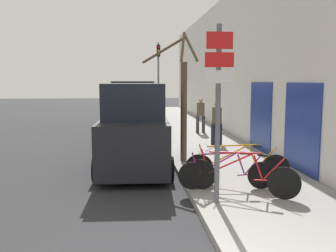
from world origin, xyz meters
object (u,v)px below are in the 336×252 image
object	(u,v)px
parked_car_3	(132,101)
street_tree	(183,102)
bicycle_1	(227,173)
pedestrian_near	(201,113)
signpost	(218,104)
parked_car_0	(134,131)
traffic_light	(158,72)
bicycle_0	(241,176)
bicycle_2	(237,166)
pedestrian_far	(217,120)
parked_car_1	(131,114)
parked_car_2	(129,108)

from	to	relation	value
parked_car_3	street_tree	bearing A→B (deg)	-85.52
bicycle_1	pedestrian_near	xyz separation A→B (m)	(1.13, 8.95, 0.57)
signpost	bicycle_1	size ratio (longest dim) A/B	1.60
signpost	street_tree	bearing A→B (deg)	91.82
parked_car_0	traffic_light	size ratio (longest dim) A/B	0.98
bicycle_0	street_tree	size ratio (longest dim) A/B	0.56
bicycle_1	parked_car_3	xyz separation A→B (m)	(-1.93, 18.76, 0.56)
bicycle_0	traffic_light	distance (m)	13.86
bicycle_0	parked_car_3	bearing A→B (deg)	36.55
pedestrian_near	bicycle_1	bearing A→B (deg)	80.64
signpost	bicycle_2	world-z (taller)	signpost
bicycle_0	parked_car_3	world-z (taller)	parked_car_3
pedestrian_near	pedestrian_far	distance (m)	3.21
bicycle_2	bicycle_0	bearing A→B (deg)	175.45
bicycle_1	parked_car_1	world-z (taller)	parked_car_1
bicycle_1	signpost	bearing A→B (deg)	158.40
pedestrian_far	bicycle_0	bearing A→B (deg)	80.11
bicycle_2	parked_car_0	xyz separation A→B (m)	(-2.38, 2.17, 0.56)
bicycle_2	street_tree	distance (m)	3.02
bicycle_2	signpost	bearing A→B (deg)	156.69
parked_car_0	traffic_light	xyz separation A→B (m)	(1.51, 10.55, 1.92)
parked_car_3	traffic_light	size ratio (longest dim) A/B	0.93
signpost	bicycle_2	xyz separation A→B (m)	(0.82, 1.40, -1.55)
signpost	bicycle_0	xyz separation A→B (m)	(0.64, 0.49, -1.55)
parked_car_2	pedestrian_near	xyz separation A→B (m)	(3.25, -4.05, 0.08)
pedestrian_near	street_tree	distance (m)	6.20
parked_car_3	bicycle_1	bearing A→B (deg)	-84.63
bicycle_1	parked_car_3	world-z (taller)	parked_car_3
parked_car_3	parked_car_0	bearing A→B (deg)	-90.74
bicycle_2	parked_car_2	bearing A→B (deg)	18.57
bicycle_0	pedestrian_far	xyz separation A→B (m)	(0.92, 6.13, 0.55)
parked_car_2	street_tree	xyz separation A→B (m)	(1.57, -9.96, 0.91)
bicycle_2	traffic_light	size ratio (longest dim) A/B	0.55
parked_car_0	bicycle_2	bearing A→B (deg)	-39.79
bicycle_1	bicycle_2	bearing A→B (deg)	-32.48
bicycle_1	bicycle_2	distance (m)	0.64
parked_car_0	parked_car_2	distance (m)	10.32
bicycle_1	parked_car_1	bearing A→B (deg)	18.96
parked_car_2	street_tree	distance (m)	10.13
parked_car_3	pedestrian_far	distance (m)	13.37
parked_car_2	parked_car_0	bearing A→B (deg)	-87.12
bicycle_0	pedestrian_near	xyz separation A→B (m)	(0.93, 9.34, 0.54)
parked_car_2	traffic_light	distance (m)	2.62
bicycle_2	pedestrian_far	distance (m)	5.30
signpost	parked_car_3	bearing A→B (deg)	94.34
parked_car_0	parked_car_1	bearing A→B (deg)	93.14
parked_car_3	pedestrian_near	bearing A→B (deg)	-73.21
street_tree	pedestrian_near	bearing A→B (deg)	74.07
bicycle_1	parked_car_2	size ratio (longest dim) A/B	0.48
parked_car_0	parked_car_1	size ratio (longest dim) A/B	1.03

